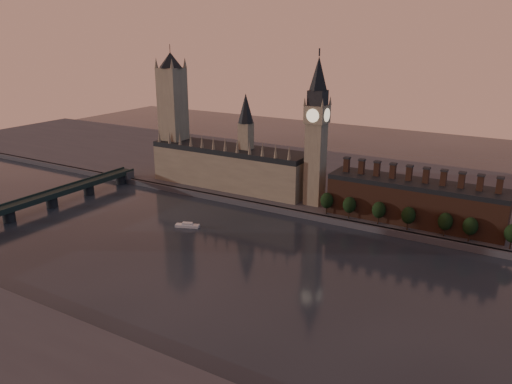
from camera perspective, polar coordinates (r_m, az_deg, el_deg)
ground at (r=276.54m, az=-4.88°, el=-8.18°), size 900.00×900.00×0.00m
north_bank at (r=423.49m, az=9.17°, el=1.25°), size 900.00×182.00×4.00m
palace_of_westminster at (r=392.65m, az=-2.94°, el=3.13°), size 130.00×30.30×74.00m
victoria_tower at (r=418.02m, az=-9.46°, el=9.05°), size 24.00×24.00×108.00m
big_ben at (r=345.72m, az=6.93°, el=6.99°), size 15.00×15.00×107.00m
chimney_block at (r=334.42m, az=17.69°, el=-1.02°), size 110.00×25.00×37.00m
embankment_tree_0 at (r=337.00m, az=8.09°, el=-0.97°), size 8.60×8.60×14.88m
embankment_tree_1 at (r=330.93m, az=10.62°, el=-1.46°), size 8.60×8.60×14.88m
embankment_tree_2 at (r=325.62m, az=13.86°, el=-2.00°), size 8.60×8.60×14.88m
embankment_tree_3 at (r=320.92m, az=17.03°, el=-2.57°), size 8.60×8.60×14.88m
embankment_tree_4 at (r=317.92m, az=20.82°, el=-3.16°), size 8.60×8.60×14.88m
embankment_tree_5 at (r=315.69m, az=23.29°, el=-3.61°), size 8.60×8.60×14.88m
embankment_tree_6 at (r=314.65m, az=27.24°, el=-4.23°), size 8.60×8.60×14.88m
westminster_bridge at (r=378.23m, az=-24.70°, el=-1.34°), size 14.00×200.00×11.55m
river_boat at (r=327.72m, az=-7.85°, el=-3.80°), size 16.08×9.91×3.11m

